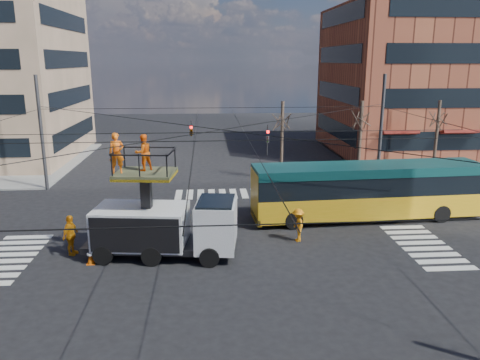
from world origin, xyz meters
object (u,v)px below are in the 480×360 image
worker_ground (70,235)px  flagger (298,225)px  utility_truck (164,216)px  traffic_cone (91,256)px  city_bus (368,190)px

worker_ground → flagger: (10.99, 0.92, -0.12)m
utility_truck → traffic_cone: bearing=-160.4°
city_bus → flagger: (-4.64, -3.16, -0.87)m
city_bus → traffic_cone: bearing=-163.5°
worker_ground → flagger: 11.03m
utility_truck → worker_ground: bearing=-178.0°
city_bus → traffic_cone: (-14.48, -5.21, -1.36)m
worker_ground → city_bus: bearing=-58.2°
traffic_cone → worker_ground: 1.72m
utility_truck → worker_ground: size_ratio=3.72×
city_bus → worker_ground: bearing=-168.7°
city_bus → flagger: 5.68m
city_bus → traffic_cone: city_bus is taller
utility_truck → flagger: bearing=18.5°
utility_truck → flagger: utility_truck is taller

